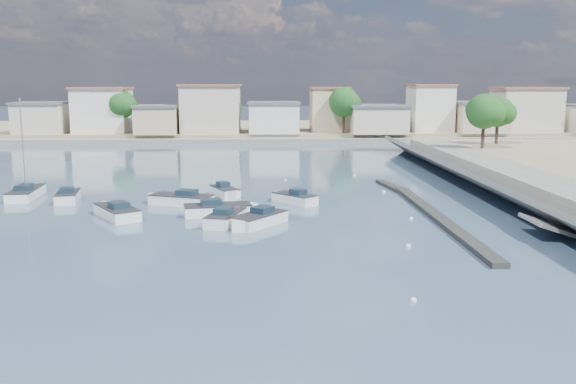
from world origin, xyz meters
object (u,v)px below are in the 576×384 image
(motorboat_d, at_px, (256,221))
(motorboat_h, at_px, (221,210))
(motorboat_b, at_px, (227,218))
(motorboat_e, at_px, (68,196))
(motorboat_a, at_px, (116,212))
(motorboat_f, at_px, (293,199))
(sailboat, at_px, (27,193))
(motorboat_g, at_px, (225,193))
(motorboat_c, at_px, (179,200))

(motorboat_d, distance_m, motorboat_h, 4.81)
(motorboat_b, relative_size, motorboat_e, 1.05)
(motorboat_a, relative_size, motorboat_h, 0.93)
(motorboat_d, xyz_separation_m, motorboat_h, (-2.73, 3.96, 0.00))
(motorboat_b, xyz_separation_m, motorboat_f, (5.20, 7.56, 0.00))
(motorboat_b, height_order, motorboat_f, same)
(motorboat_e, bearing_deg, sailboat, 155.19)
(motorboat_b, height_order, motorboat_g, same)
(motorboat_a, xyz_separation_m, motorboat_f, (13.75, 5.02, -0.00))
(motorboat_g, bearing_deg, motorboat_h, -89.13)
(motorboat_a, distance_m, motorboat_g, 11.48)
(motorboat_e, bearing_deg, motorboat_f, -5.59)
(motorboat_c, distance_m, sailboat, 14.48)
(motorboat_g, bearing_deg, motorboat_c, -137.37)
(motorboat_f, height_order, sailboat, sailboat)
(sailboat, bearing_deg, motorboat_f, -9.24)
(motorboat_d, bearing_deg, sailboat, 148.91)
(motorboat_b, xyz_separation_m, motorboat_d, (2.17, -0.99, -0.00))
(motorboat_f, bearing_deg, sailboat, 170.76)
(sailboat, bearing_deg, motorboat_a, -42.07)
(motorboat_f, bearing_deg, motorboat_b, -124.51)
(motorboat_c, distance_m, motorboat_h, 5.91)
(motorboat_h, bearing_deg, motorboat_g, 90.87)
(motorboat_a, xyz_separation_m, motorboat_e, (-5.62, 6.91, -0.00))
(motorboat_e, distance_m, motorboat_g, 13.56)
(motorboat_d, distance_m, sailboat, 23.97)
(motorboat_c, relative_size, motorboat_f, 1.43)
(sailboat, bearing_deg, motorboat_h, -25.31)
(motorboat_g, xyz_separation_m, motorboat_h, (0.12, -7.92, -0.00))
(motorboat_c, distance_m, motorboat_d, 10.70)
(motorboat_a, bearing_deg, motorboat_b, -16.54)
(motorboat_c, xyz_separation_m, motorboat_f, (9.62, 0.11, -0.00))
(motorboat_c, xyz_separation_m, motorboat_g, (3.74, 3.44, 0.00))
(motorboat_g, bearing_deg, motorboat_a, -133.31)
(motorboat_a, bearing_deg, motorboat_h, 3.12)
(motorboat_b, xyz_separation_m, motorboat_g, (-0.69, 10.89, 0.00))
(motorboat_e, relative_size, motorboat_f, 1.20)
(motorboat_a, height_order, motorboat_b, same)
(motorboat_d, xyz_separation_m, motorboat_f, (3.03, 8.54, 0.00))
(motorboat_e, distance_m, motorboat_h, 15.07)
(motorboat_e, height_order, sailboat, sailboat)
(motorboat_c, xyz_separation_m, motorboat_h, (3.86, -4.47, -0.00))
(motorboat_d, relative_size, motorboat_h, 0.85)
(motorboat_c, bearing_deg, motorboat_f, 0.64)
(motorboat_g, xyz_separation_m, sailboat, (-17.67, 0.50, 0.03))
(motorboat_a, distance_m, motorboat_f, 14.64)
(motorboat_a, bearing_deg, sailboat, 137.93)
(motorboat_b, height_order, sailboat, sailboat)
(motorboat_c, height_order, motorboat_d, same)
(motorboat_e, distance_m, sailboat, 4.61)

